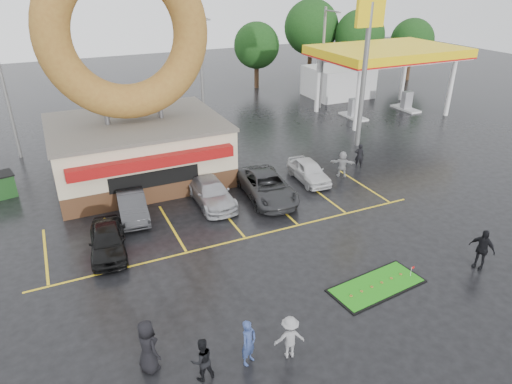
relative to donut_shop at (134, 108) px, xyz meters
name	(u,v)px	position (x,y,z in m)	size (l,w,h in m)	color
ground	(277,276)	(3.00, -12.97, -4.46)	(120.00, 120.00, 0.00)	black
donut_shop	(134,108)	(0.00, 0.00, 0.00)	(10.20, 8.70, 13.50)	#472B19
gas_station	(364,67)	(23.00, 7.97, -0.77)	(12.30, 13.65, 5.90)	silver
shell_sign	(367,43)	(16.00, -0.97, 2.91)	(2.20, 0.36, 10.60)	slate
streetlight_left	(5,90)	(-7.00, 6.95, 0.32)	(0.40, 2.21, 9.00)	slate
streetlight_mid	(202,69)	(7.00, 7.95, 0.32)	(0.40, 2.21, 9.00)	slate
streetlight_right	(323,56)	(19.00, 8.95, 0.32)	(0.40, 2.21, 9.00)	slate
tree_far_a	(360,35)	(29.00, 17.03, 0.72)	(5.60, 5.60, 8.00)	#332114
tree_far_b	(412,40)	(35.00, 15.03, 0.07)	(4.90, 4.90, 7.00)	#332114
tree_far_c	(311,27)	(25.00, 21.03, 1.37)	(6.30, 6.30, 9.00)	#332114
tree_far_d	(257,46)	(17.00, 19.03, 0.07)	(4.90, 4.90, 7.00)	#332114
car_black	(108,240)	(-3.27, -8.02, -3.79)	(1.59, 3.95, 1.35)	black
car_dgrey	(132,205)	(-1.55, -4.97, -3.80)	(1.41, 4.04, 1.33)	#2D2D2F
car_silver	(211,192)	(2.79, -5.29, -3.80)	(1.87, 4.60, 1.33)	#A0A1A5
car_grey	(267,186)	(5.91, -6.02, -3.74)	(2.42, 5.25, 1.46)	#303032
car_white	(309,171)	(9.35, -4.97, -3.81)	(1.56, 3.87, 1.32)	silver
person_blue	(249,342)	(-0.08, -16.81, -3.60)	(0.63, 0.41, 1.72)	navy
person_blackjkt	(202,360)	(-1.68, -16.78, -3.68)	(0.76, 0.59, 1.56)	black
person_hoodie	(290,337)	(1.29, -17.14, -3.65)	(1.05, 0.60, 1.62)	gray
person_bystander	(147,346)	(-3.15, -15.69, -3.48)	(0.96, 0.62, 1.96)	black
person_cameraman	(482,249)	(11.38, -16.15, -3.52)	(1.11, 0.46, 1.90)	black
person_walker_near	(342,164)	(11.60, -5.31, -3.62)	(1.56, 0.50, 1.68)	#98989A
person_walker_far	(359,156)	(13.47, -4.56, -3.64)	(0.60, 0.40, 1.65)	black
putting_green	(377,286)	(6.45, -15.35, -4.43)	(4.30, 2.20, 0.52)	black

